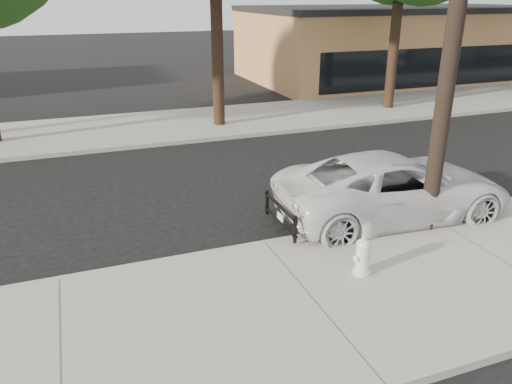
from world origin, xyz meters
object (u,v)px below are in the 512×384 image
at_px(fire_hydrant, 363,257).
at_px(police_cruiser, 393,187).
at_px(utility_pole, 458,7).
at_px(traffic_cone, 433,210).

bearing_deg(fire_hydrant, police_cruiser, 35.37).
height_order(police_cruiser, fire_hydrant, police_cruiser).
height_order(utility_pole, police_cruiser, utility_pole).
bearing_deg(traffic_cone, utility_pole, -158.95).
bearing_deg(police_cruiser, fire_hydrant, 138.86).
distance_m(fire_hydrant, traffic_cone, 2.84).
xyz_separation_m(fire_hydrant, traffic_cone, (2.55, 1.25, 0.01)).
height_order(utility_pole, traffic_cone, utility_pole).
xyz_separation_m(police_cruiser, traffic_cone, (0.40, -0.94, -0.26)).
relative_size(police_cruiser, traffic_cone, 7.57).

